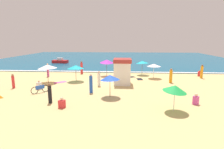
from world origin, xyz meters
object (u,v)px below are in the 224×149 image
at_px(beach_umbrella_2, 175,88).
at_px(beach_umbrella_6, 76,67).
at_px(beachgoer_9, 62,103).
at_px(beachgoer_10, 13,81).
at_px(beach_umbrella_7, 154,65).
at_px(beachgoer_4, 196,100).
at_px(beach_umbrella_5, 47,67).
at_px(beachgoer_2, 39,85).
at_px(beachgoer_8, 50,94).
at_px(beachgoer_11, 199,74).
at_px(beachgoer_5, 99,79).
at_px(parked_bicycle, 40,89).
at_px(beachgoer_12, 202,72).
at_px(beachgoer_0, 82,68).
at_px(beach_umbrella_0, 142,62).
at_px(beach_umbrella_1, 107,61).
at_px(beachgoer_7, 91,84).
at_px(small_boat_0, 60,61).
at_px(lifeguard_cabana, 122,71).
at_px(beachgoer_1, 48,70).
at_px(beach_umbrella_3, 110,77).
at_px(beachgoer_3, 171,76).

xyz_separation_m(beach_umbrella_2, beach_umbrella_6, (-9.60, 9.01, 0.10)).
xyz_separation_m(beachgoer_9, beachgoer_10, (-7.09, 5.24, 0.38)).
xyz_separation_m(beach_umbrella_7, beachgoer_4, (1.84, -9.98, -1.35)).
xyz_separation_m(beach_umbrella_5, beachgoer_2, (0.32, -3.03, -1.54)).
bearing_deg(beachgoer_2, beachgoer_9, -50.23).
height_order(beach_umbrella_7, beachgoer_8, beach_umbrella_7).
distance_m(beach_umbrella_6, beachgoer_2, 5.07).
xyz_separation_m(beach_umbrella_7, beachgoer_10, (-15.69, -6.20, -1.02)).
bearing_deg(beachgoer_11, beachgoer_5, -153.81).
bearing_deg(parked_bicycle, beachgoer_5, 28.90).
xyz_separation_m(beachgoer_8, beachgoer_10, (-5.78, 4.28, -0.05)).
bearing_deg(beach_umbrella_7, beachgoer_12, 3.30).
distance_m(beachgoer_2, beachgoer_8, 4.91).
relative_size(parked_bicycle, beachgoer_0, 0.74).
distance_m(parked_bicycle, beachgoer_5, 6.15).
distance_m(beach_umbrella_0, beachgoer_9, 15.60).
relative_size(beachgoer_4, beachgoer_12, 0.50).
height_order(beachgoer_9, beachgoer_12, beachgoer_12).
bearing_deg(beachgoer_5, beach_umbrella_1, 87.15).
xyz_separation_m(beachgoer_7, small_boat_0, (-10.69, 21.47, -0.40)).
xyz_separation_m(beachgoer_2, beachgoer_9, (4.13, -4.97, -0.05)).
relative_size(beachgoer_2, small_boat_0, 0.28).
relative_size(beach_umbrella_0, beach_umbrella_6, 0.94).
bearing_deg(beachgoer_9, beach_umbrella_0, 62.09).
relative_size(lifeguard_cabana, beachgoer_5, 1.74).
relative_size(beach_umbrella_0, beachgoer_0, 1.23).
bearing_deg(beachgoer_1, beachgoer_0, 31.21).
relative_size(beach_umbrella_2, beach_umbrella_3, 0.96).
height_order(beachgoer_1, beachgoer_8, beachgoer_1).
bearing_deg(beachgoer_12, beachgoer_5, -158.70).
distance_m(beach_umbrella_0, beachgoer_0, 9.06).
xyz_separation_m(beachgoer_7, beachgoer_12, (13.50, 7.70, -0.01)).
xyz_separation_m(beach_umbrella_7, beachgoer_2, (-12.73, -6.47, -1.35)).
distance_m(beachgoer_8, beachgoer_12, 19.58).
distance_m(beachgoer_7, small_boat_0, 23.99).
bearing_deg(beach_umbrella_0, lifeguard_cabana, -115.54).
height_order(beachgoer_7, beachgoer_9, beachgoer_7).
bearing_deg(beach_umbrella_6, beachgoer_11, 14.80).
height_order(lifeguard_cabana, beachgoer_10, lifeguard_cabana).
distance_m(beach_umbrella_3, beach_umbrella_7, 9.92).
xyz_separation_m(beach_umbrella_5, parked_bicycle, (0.99, -4.25, -1.56)).
distance_m(beachgoer_1, beachgoer_8, 11.43).
bearing_deg(beach_umbrella_3, beachgoer_7, 149.61).
distance_m(lifeguard_cabana, beachgoer_2, 9.16).
height_order(beachgoer_2, beachgoer_12, beachgoer_12).
distance_m(beach_umbrella_0, beach_umbrella_5, 13.04).
height_order(lifeguard_cabana, beach_umbrella_3, lifeguard_cabana).
xyz_separation_m(beach_umbrella_1, beach_umbrella_7, (6.40, -1.09, -0.34)).
distance_m(beachgoer_2, beachgoer_3, 14.93).
height_order(beach_umbrella_3, beachgoer_8, beach_umbrella_3).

